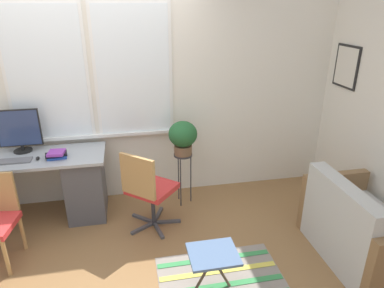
% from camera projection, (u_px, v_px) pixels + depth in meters
% --- Properties ---
extents(ground_plane, '(14.00, 14.00, 0.00)m').
position_uv_depth(ground_plane, '(102.00, 226.00, 3.74)').
color(ground_plane, olive).
extents(wall_back_with_window, '(9.00, 0.12, 2.70)m').
position_uv_depth(wall_back_with_window, '(93.00, 90.00, 3.84)').
color(wall_back_with_window, white).
rests_on(wall_back_with_window, ground_plane).
extents(wall_right_with_picture, '(0.08, 9.00, 2.70)m').
position_uv_depth(wall_right_with_picture, '(362.00, 93.00, 3.74)').
color(wall_right_with_picture, white).
rests_on(wall_right_with_picture, ground_plane).
extents(desk, '(1.70, 0.60, 0.76)m').
position_uv_depth(desk, '(28.00, 188.00, 3.72)').
color(desk, '#9EA3A8').
rests_on(desk, ground_plane).
extents(monitor, '(0.44, 0.19, 0.47)m').
position_uv_depth(monitor, '(19.00, 131.00, 3.65)').
color(monitor, black).
rests_on(monitor, desk).
extents(keyboard, '(0.33, 0.13, 0.02)m').
position_uv_depth(keyboard, '(14.00, 161.00, 3.49)').
color(keyboard, slate).
rests_on(keyboard, desk).
extents(mouse, '(0.04, 0.06, 0.03)m').
position_uv_depth(mouse, '(38.00, 158.00, 3.53)').
color(mouse, black).
rests_on(mouse, desk).
extents(book_stack, '(0.23, 0.18, 0.08)m').
position_uv_depth(book_stack, '(57.00, 154.00, 3.57)').
color(book_stack, '#2851B2').
rests_on(book_stack, desk).
extents(office_chair_swivel, '(0.61, 0.62, 0.91)m').
position_uv_depth(office_chair_swivel, '(148.00, 188.00, 3.55)').
color(office_chair_swivel, '#47474C').
rests_on(office_chair_swivel, ground_plane).
extents(couch_loveseat, '(0.72, 1.14, 0.81)m').
position_uv_depth(couch_loveseat, '(360.00, 232.00, 3.19)').
color(couch_loveseat, beige).
rests_on(couch_loveseat, ground_plane).
extents(plant_stand, '(0.21, 0.21, 0.64)m').
position_uv_depth(plant_stand, '(183.00, 162.00, 4.00)').
color(plant_stand, '#333338').
rests_on(plant_stand, ground_plane).
extents(potted_plant, '(0.33, 0.33, 0.40)m').
position_uv_depth(potted_plant, '(183.00, 136.00, 3.87)').
color(potted_plant, brown).
rests_on(potted_plant, plant_stand).
extents(floor_rug_striped, '(1.10, 0.75, 0.01)m').
position_uv_depth(floor_rug_striped, '(221.00, 278.00, 3.04)').
color(floor_rug_striped, gray).
rests_on(floor_rug_striped, ground_plane).
extents(folding_stool, '(0.40, 0.34, 0.39)m').
position_uv_depth(folding_stool, '(213.00, 256.00, 2.79)').
color(folding_stool, slate).
rests_on(folding_stool, ground_plane).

